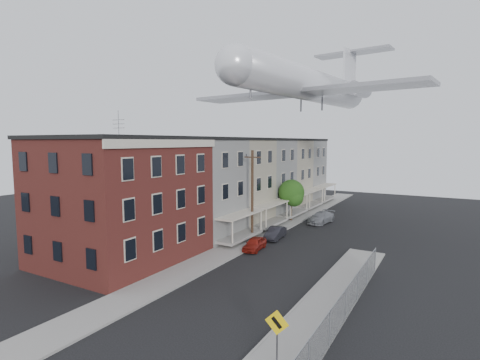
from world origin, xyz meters
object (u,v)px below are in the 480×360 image
object	(u,v)px
airplane	(310,85)
car_far	(321,218)
car_near	(255,244)
car_mid	(275,233)
utility_pole	(252,193)
warning_sign	(277,331)
street_tree	(292,194)

from	to	relation	value
airplane	car_far	bearing A→B (deg)	18.34
car_near	car_mid	world-z (taller)	car_mid
car_near	car_mid	bearing A→B (deg)	84.08
utility_pole	airplane	world-z (taller)	airplane
warning_sign	street_tree	size ratio (longest dim) A/B	0.54
car_near	car_far	xyz separation A→B (m)	(1.80, 14.05, 0.10)
car_far	airplane	bearing A→B (deg)	-153.70
utility_pole	street_tree	bearing A→B (deg)	88.11
utility_pole	airplane	xyz separation A→B (m)	(2.26, 10.23, 11.84)
warning_sign	street_tree	bearing A→B (deg)	110.58
car_near	airplane	size ratio (longest dim) A/B	0.11
street_tree	car_mid	distance (m)	9.34
warning_sign	car_far	size ratio (longest dim) A/B	0.60
car_mid	airplane	world-z (taller)	airplane
warning_sign	airplane	xyz separation A→B (m)	(-8.94, 29.26, 14.63)
airplane	car_near	bearing A→B (deg)	-91.11
street_tree	car_far	bearing A→B (deg)	13.22
street_tree	airplane	size ratio (longest dim) A/B	0.16
street_tree	car_mid	bearing A→B (deg)	-78.97
warning_sign	car_near	distance (m)	18.26
utility_pole	car_mid	xyz separation A→B (m)	(2.03, 1.19, -4.07)
car_far	warning_sign	bearing A→B (deg)	-68.08
warning_sign	airplane	bearing A→B (deg)	106.99
street_tree	car_near	bearing A→B (deg)	-82.80
warning_sign	utility_pole	xyz separation A→B (m)	(-11.20, 19.03, 2.79)
street_tree	car_near	size ratio (longest dim) A/B	1.53
utility_pole	car_mid	distance (m)	4.70
utility_pole	warning_sign	bearing A→B (deg)	-59.52
car_far	car_near	bearing A→B (deg)	-89.34
car_near	street_tree	bearing A→B (deg)	91.66
car_mid	car_far	world-z (taller)	car_far
car_far	airplane	distance (m)	15.92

